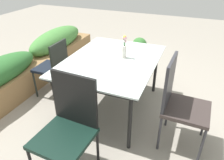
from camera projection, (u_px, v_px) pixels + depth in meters
ground_plane at (110, 105)px, 3.13m from camera, size 12.00×12.00×0.00m
dining_table at (112, 63)px, 2.75m from camera, size 1.47×1.12×0.75m
chair_far_side at (54, 65)px, 3.14m from camera, size 0.41×0.41×0.86m
chair_near_left at (179, 100)px, 2.26m from camera, size 0.49×0.49×1.02m
chair_end_left at (68, 124)px, 1.95m from camera, size 0.51×0.51×1.00m
flower_vase at (124, 48)px, 2.71m from camera, size 0.06×0.06×0.30m
planter_box at (33, 63)px, 3.62m from camera, size 3.23×0.52×0.71m
potted_plant at (139, 50)px, 4.30m from camera, size 0.30×0.30×0.51m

